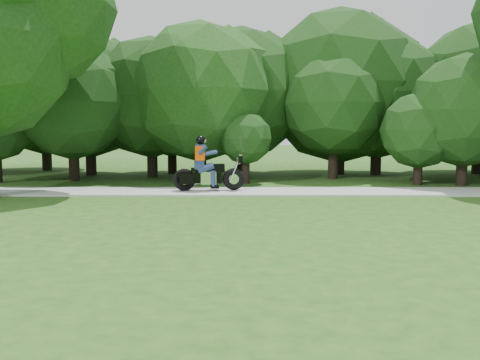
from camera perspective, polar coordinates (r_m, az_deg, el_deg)
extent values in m
plane|color=#1F4D16|center=(11.05, 11.04, -6.63)|extent=(100.00, 100.00, 0.00)
cube|color=#ABABA5|center=(18.85, 6.52, -1.24)|extent=(60.00, 2.20, 0.06)
cylinder|color=black|center=(24.55, -9.33, 2.43)|extent=(0.47, 0.47, 1.80)
sphere|color=#163710|center=(24.53, -9.44, 8.68)|extent=(5.46, 5.46, 5.46)
cylinder|color=black|center=(23.21, -4.21, 2.29)|extent=(0.50, 0.50, 1.80)
sphere|color=#1D3F12|center=(23.20, -4.27, 9.38)|extent=(6.06, 6.06, 6.06)
cylinder|color=black|center=(25.89, 10.48, 2.59)|extent=(0.57, 0.57, 1.80)
sphere|color=#163710|center=(25.91, 10.62, 9.84)|extent=(7.31, 7.31, 7.31)
cylinder|color=black|center=(23.65, -17.29, 1.99)|extent=(0.44, 0.44, 1.71)
sphere|color=#163710|center=(23.61, -17.47, 7.86)|extent=(4.82, 4.82, 4.82)
cylinder|color=black|center=(28.03, 24.03, 2.42)|extent=(0.53, 0.53, 1.80)
cylinder|color=black|center=(26.05, -7.24, 2.46)|extent=(0.43, 0.43, 1.61)
sphere|color=#163710|center=(26.01, -7.31, 7.56)|extent=(4.64, 4.64, 4.64)
cylinder|color=black|center=(22.18, 18.44, 1.01)|extent=(0.35, 0.35, 1.17)
sphere|color=#163710|center=(22.11, 18.57, 5.07)|extent=(3.03, 3.03, 3.03)
cylinder|color=black|center=(22.56, 22.59, 1.33)|extent=(0.42, 0.42, 1.48)
sphere|color=#163710|center=(22.51, 22.81, 6.86)|extent=(4.42, 4.42, 4.42)
cylinder|color=black|center=(29.42, -19.92, 2.73)|extent=(0.49, 0.49, 1.80)
sphere|color=#163710|center=(29.41, -20.12, 8.17)|extent=(5.82, 5.82, 5.82)
cylinder|color=black|center=(25.98, -15.62, 2.48)|extent=(0.49, 0.49, 1.80)
sphere|color=#163710|center=(25.97, -15.79, 8.58)|extent=(5.73, 5.73, 5.73)
cylinder|color=black|center=(21.52, 0.64, 1.13)|extent=(0.31, 0.31, 1.13)
sphere|color=#163710|center=(21.45, 0.64, 4.46)|extent=(2.11, 2.11, 2.11)
cylinder|color=black|center=(25.32, 0.23, 2.62)|extent=(0.51, 0.51, 1.80)
sphere|color=#163710|center=(25.32, 0.24, 9.24)|extent=(6.23, 6.23, 6.23)
cylinder|color=black|center=(26.23, 14.30, 2.55)|extent=(0.50, 0.50, 1.80)
sphere|color=#163710|center=(26.23, 14.46, 8.81)|extent=(6.05, 6.05, 6.05)
cylinder|color=black|center=(23.77, 9.89, 2.31)|extent=(0.43, 0.43, 1.80)
sphere|color=#163710|center=(23.74, 10.00, 8.04)|extent=(4.55, 4.55, 4.55)
sphere|color=#1D3F12|center=(19.47, -20.76, 16.89)|extent=(5.12, 5.12, 5.12)
torus|color=black|center=(18.78, -5.95, 0.04)|extent=(0.81, 0.32, 0.79)
torus|color=black|center=(18.88, -0.66, 0.10)|extent=(0.81, 0.32, 0.79)
cube|color=black|center=(18.79, -3.94, 0.23)|extent=(1.28, 0.42, 0.36)
cube|color=silver|center=(18.80, -3.41, 0.24)|extent=(0.58, 0.44, 0.45)
cube|color=black|center=(18.79, -2.57, 1.27)|extent=(0.62, 0.41, 0.29)
cube|color=black|center=(18.76, -4.37, 1.11)|extent=(0.62, 0.43, 0.11)
cylinder|color=silver|center=(18.85, -0.53, 1.29)|extent=(0.45, 0.10, 1.01)
cylinder|color=silver|center=(18.84, 0.04, 2.76)|extent=(0.13, 0.72, 0.04)
cube|color=black|center=(18.53, -5.77, 0.13)|extent=(0.48, 0.19, 0.38)
cube|color=black|center=(19.02, -5.80, 0.28)|extent=(0.48, 0.19, 0.38)
cube|color=navy|center=(18.75, -4.37, 1.59)|extent=(0.39, 0.46, 0.27)
cube|color=navy|center=(18.72, -4.31, 2.83)|extent=(0.35, 0.50, 0.63)
cube|color=#FF4D05|center=(18.72, -4.32, 2.90)|extent=(0.39, 0.55, 0.49)
sphere|color=black|center=(18.70, -4.22, 4.27)|extent=(0.31, 0.31, 0.31)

